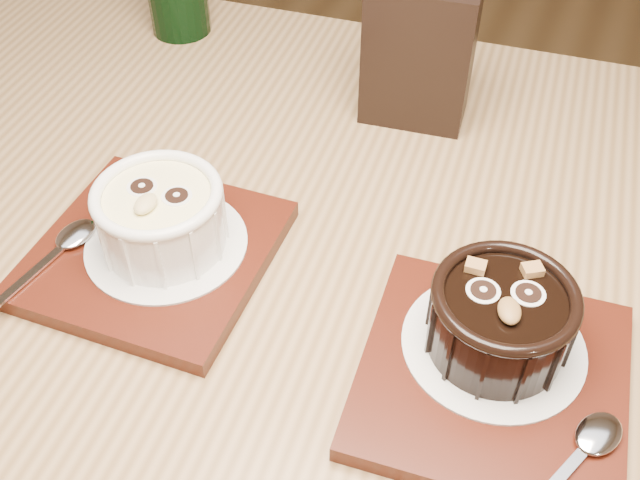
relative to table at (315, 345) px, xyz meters
The scene contains 10 objects.
table is the anchor object (origin of this frame).
tray_left 0.16m from the table, 166.03° to the right, with size 0.18×0.18×0.01m, color #47160B.
doily_left 0.16m from the table, 167.94° to the right, with size 0.13×0.13×0.00m, color white.
ramekin_white 0.18m from the table, 167.91° to the right, with size 0.10×0.10×0.06m.
spoon_left 0.24m from the table, 157.52° to the right, with size 0.03×0.13×0.01m, color white, non-canonical shape.
tray_right 0.19m from the table, 17.17° to the right, with size 0.18×0.18×0.01m, color #47160B.
doily_right 0.18m from the table, ahead, with size 0.13×0.13×0.00m, color white.
ramekin_dark 0.20m from the table, ahead, with size 0.10×0.10×0.06m.
spoon_right 0.26m from the table, 25.84° to the right, with size 0.03×0.13×0.01m, color white, non-canonical shape.
condiment_stand 0.29m from the table, 88.43° to the left, with size 0.10×0.06×0.14m, color black.
Camera 1 is at (0.29, -0.49, 1.19)m, focal length 42.00 mm.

